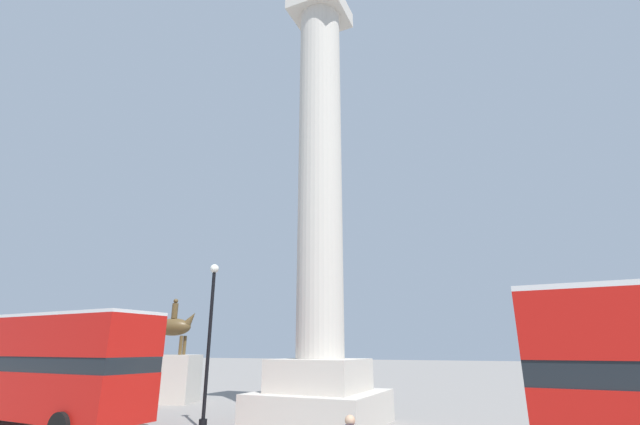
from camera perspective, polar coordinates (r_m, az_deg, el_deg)
The scene contains 5 objects.
ground_plane at distance 19.41m, azimuth 0.00°, elevation -26.51°, with size 200.00×200.00×0.00m, color gray.
monument_column at distance 19.95m, azimuth 0.00°, elevation -1.65°, with size 4.92×4.92×22.49m.
bus_b at distance 21.65m, azimuth -33.62°, elevation -16.50°, with size 11.53×3.17×4.28m.
equestrian_statue at distance 28.15m, azimuth -19.50°, elevation -19.36°, with size 3.77×3.19×5.90m.
street_lamp at distance 18.56m, azimuth -14.58°, elevation -16.35°, with size 0.36×0.36×6.40m.
Camera 1 is at (7.90, -17.48, 3.00)m, focal length 24.00 mm.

